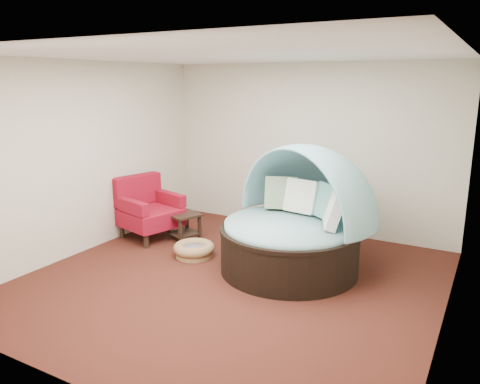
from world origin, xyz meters
The scene contains 10 objects.
floor centered at (0.00, 0.00, 0.00)m, with size 5.00×5.00×0.00m, color #461B14.
wall_back centered at (0.00, 2.50, 1.40)m, with size 5.00×5.00×0.00m, color beige.
wall_front centered at (0.00, -2.50, 1.40)m, with size 5.00×5.00×0.00m, color beige.
wall_left centered at (-2.50, 0.00, 1.40)m, with size 5.00×5.00×0.00m, color beige.
wall_right centered at (2.50, 0.00, 1.40)m, with size 5.00×5.00×0.00m, color beige.
ceiling centered at (0.00, 0.00, 2.80)m, with size 5.00×5.00×0.00m, color white.
canopy_daybed centered at (0.55, 0.76, 0.79)m, with size 2.48×2.45×1.71m.
pet_basket centered at (-0.91, 0.45, 0.11)m, with size 0.73×0.73×0.21m.
red_armchair centered at (-2.06, 0.83, 0.46)m, with size 1.04×1.04×1.00m.
side_table centered at (-1.47, 0.99, 0.28)m, with size 0.59×0.59×0.44m.
Camera 1 is at (2.82, -4.84, 2.52)m, focal length 35.00 mm.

